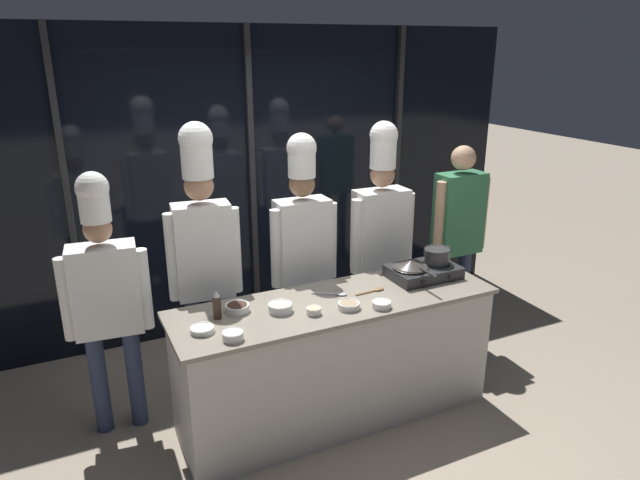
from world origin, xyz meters
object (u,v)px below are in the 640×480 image
object	(u,v)px
prep_bowl_onion	(202,329)
prep_bowl_mushrooms	(349,305)
portable_stove	(423,271)
prep_bowl_soy_glaze	(237,307)
prep_bowl_ginger	(314,310)
squeeze_bottle_soy	(217,305)
chef_pastry	(381,227)
frying_pan	(411,264)
stock_pot	(437,255)
chef_head	(106,290)
chef_line	(303,239)
serving_spoon_solid	(375,290)
serving_spoon_slotted	(336,294)
prep_bowl_rice	(381,304)
person_guest	(458,226)
chef_sous	(203,242)
prep_bowl_garlic	(233,335)
prep_bowl_chicken	(280,307)

from	to	relation	value
prep_bowl_onion	prep_bowl_mushrooms	distance (m)	0.95
portable_stove	prep_bowl_soy_glaze	distance (m)	1.41
prep_bowl_mushrooms	prep_bowl_soy_glaze	bearing A→B (deg)	158.05
prep_bowl_ginger	squeeze_bottle_soy	bearing A→B (deg)	159.84
chef_pastry	prep_bowl_soy_glaze	bearing A→B (deg)	19.80
squeeze_bottle_soy	prep_bowl_soy_glaze	bearing A→B (deg)	14.94
frying_pan	chef_pastry	distance (m)	0.55
portable_stove	stock_pot	size ratio (longest dim) A/B	2.33
chef_head	chef_line	bearing A→B (deg)	-170.62
portable_stove	chef_head	world-z (taller)	chef_head
prep_bowl_ginger	serving_spoon_solid	xyz separation A→B (m)	(0.54, 0.14, -0.02)
serving_spoon_slotted	prep_bowl_rice	bearing A→B (deg)	-60.12
person_guest	prep_bowl_soy_glaze	bearing A→B (deg)	10.16
prep_bowl_onion	serving_spoon_solid	size ratio (longest dim) A/B	0.62
stock_pot	chef_sous	world-z (taller)	chef_sous
prep_bowl_rice	person_guest	bearing A→B (deg)	32.04
chef_head	chef_pastry	bearing A→B (deg)	-171.92
serving_spoon_solid	chef_head	distance (m)	1.79
chef_sous	person_guest	size ratio (longest dim) A/B	1.17
prep_bowl_mushrooms	serving_spoon_solid	distance (m)	0.34
frying_pan	chef_head	bearing A→B (deg)	167.72
prep_bowl_garlic	prep_bowl_mushrooms	distance (m)	0.81
prep_bowl_garlic	chef_pastry	bearing A→B (deg)	29.01
stock_pot	prep_bowl_soy_glaze	size ratio (longest dim) A/B	1.36
portable_stove	prep_bowl_onion	size ratio (longest dim) A/B	3.46
prep_bowl_soy_glaze	prep_bowl_ginger	distance (m)	0.49
prep_bowl_mushrooms	prep_bowl_ginger	size ratio (longest dim) A/B	1.52
prep_bowl_rice	serving_spoon_solid	xyz separation A→B (m)	(0.10, 0.25, -0.02)
prep_bowl_rice	chef_head	world-z (taller)	chef_head
person_guest	prep_bowl_ginger	bearing A→B (deg)	20.70
prep_bowl_rice	prep_bowl_onion	bearing A→B (deg)	171.43
stock_pot	prep_bowl_garlic	size ratio (longest dim) A/B	1.71
prep_bowl_ginger	serving_spoon_slotted	xyz separation A→B (m)	(0.26, 0.20, -0.02)
stock_pot	prep_bowl_soy_glaze	world-z (taller)	stock_pot
prep_bowl_ginger	chef_line	distance (m)	0.81
chef_head	chef_sous	bearing A→B (deg)	-167.32
prep_bowl_chicken	prep_bowl_ginger	xyz separation A→B (m)	(0.18, -0.12, -0.01)
stock_pot	prep_bowl_garlic	bearing A→B (deg)	-169.60
frying_pan	serving_spoon_solid	distance (m)	0.36
prep_bowl_garlic	prep_bowl_chicken	world-z (taller)	prep_bowl_chicken
squeeze_bottle_soy	prep_bowl_rice	world-z (taller)	squeeze_bottle_soy
stock_pot	chef_pastry	size ratio (longest dim) A/B	0.11
prep_bowl_onion	chef_sous	xyz separation A→B (m)	(0.20, 0.66, 0.31)
squeeze_bottle_soy	frying_pan	bearing A→B (deg)	-0.27
prep_bowl_garlic	chef_line	size ratio (longest dim) A/B	0.07
prep_bowl_chicken	serving_spoon_solid	distance (m)	0.72
chef_pastry	squeeze_bottle_soy	bearing A→B (deg)	19.37
chef_pastry	serving_spoon_solid	bearing A→B (deg)	56.43
portable_stove	person_guest	world-z (taller)	person_guest
serving_spoon_solid	prep_bowl_rice	bearing A→B (deg)	-111.99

